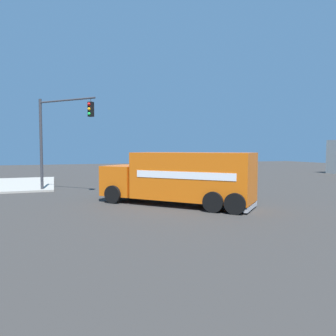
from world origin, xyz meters
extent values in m
plane|color=#33302D|center=(0.00, 0.00, 0.00)|extent=(100.00, 100.00, 0.00)
cube|color=orange|center=(1.51, -0.06, 1.59)|extent=(6.24, 6.13, 2.48)
cube|color=orange|center=(-1.57, -3.03, 1.20)|extent=(3.03, 3.05, 1.70)
cube|color=black|center=(-2.18, -3.62, 1.54)|extent=(1.46, 1.51, 0.88)
cube|color=#B2B2B7|center=(3.73, 2.07, 0.19)|extent=(1.74, 1.80, 0.21)
cube|color=white|center=(2.35, -0.93, 1.72)|extent=(3.85, 3.71, 0.36)
cube|color=white|center=(0.67, 0.81, 1.72)|extent=(3.85, 3.71, 0.36)
cylinder|color=black|center=(-0.67, -3.89, 0.50)|extent=(0.91, 0.90, 1.00)
cylinder|color=black|center=(-2.39, -2.10, 0.50)|extent=(0.91, 0.90, 1.00)
cylinder|color=black|center=(3.51, 0.14, 0.50)|extent=(0.91, 0.90, 1.00)
cylinder|color=black|center=(1.79, 1.92, 0.50)|extent=(0.91, 0.90, 1.00)
cylinder|color=black|center=(4.26, 0.87, 0.50)|extent=(0.91, 0.90, 1.00)
cylinder|color=black|center=(2.54, 2.65, 0.50)|extent=(0.91, 0.90, 1.00)
cylinder|color=#38383D|center=(-7.64, -7.78, 3.36)|extent=(0.20, 0.20, 6.43)
cylinder|color=#38383D|center=(-5.89, -6.08, 6.32)|extent=(3.58, 3.49, 0.12)
cylinder|color=#38383D|center=(-4.39, -4.62, 6.20)|extent=(0.03, 0.03, 0.25)
cube|color=black|center=(-4.39, -4.62, 5.60)|extent=(0.42, 0.42, 0.95)
sphere|color=red|center=(-4.26, -4.75, 5.91)|extent=(0.20, 0.20, 0.20)
sphere|color=#EFA314|center=(-4.26, -4.75, 5.60)|extent=(0.20, 0.20, 0.20)
sphere|color=#19CC4C|center=(-4.26, -4.75, 5.29)|extent=(0.20, 0.20, 0.20)
camera|label=1|loc=(16.77, -6.93, 2.99)|focal=33.82mm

